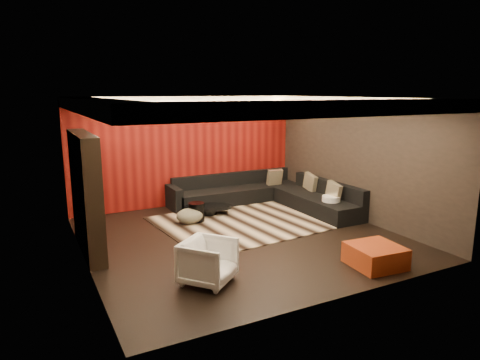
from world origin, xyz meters
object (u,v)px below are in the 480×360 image
orange_ottoman (375,256)px  armchair (208,262)px  coffee_table (208,210)px  drum_stool (197,212)px  sectional_sofa (267,196)px  white_side_table (331,207)px

orange_ottoman → armchair: size_ratio=1.07×
coffee_table → armchair: 3.76m
coffee_table → armchair: bearing=-113.1°
drum_stool → sectional_sofa: bearing=12.8°
white_side_table → sectional_sofa: sectional_sofa is taller
orange_ottoman → sectional_sofa: 4.24m
drum_stool → orange_ottoman: (1.77, -3.74, -0.05)m
coffee_table → sectional_sofa: size_ratio=0.32×
coffee_table → sectional_sofa: (1.68, 0.07, 0.15)m
sectional_sofa → drum_stool: bearing=-167.2°
drum_stool → white_side_table: 3.13m
drum_stool → armchair: armchair is taller
coffee_table → orange_ottoman: 4.36m
coffee_table → white_side_table: 2.91m
coffee_table → white_side_table: size_ratio=2.20×
coffee_table → white_side_table: (2.45, -1.57, 0.15)m
drum_stool → armchair: size_ratio=0.56×
drum_stool → white_side_table: bearing=-21.6°
armchair → white_side_table: bearing=-13.9°
coffee_table → drum_stool: (-0.46, -0.42, 0.12)m
coffee_table → orange_ottoman: orange_ottoman is taller
white_side_table → orange_ottoman: 2.83m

